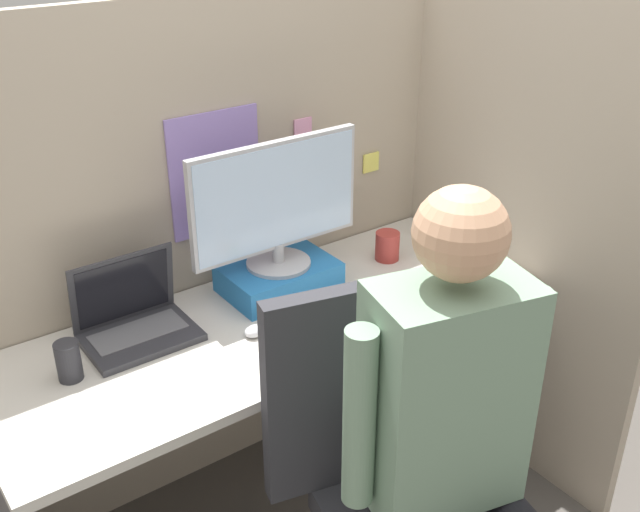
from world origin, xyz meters
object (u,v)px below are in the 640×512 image
paper_box (279,277)px  pen_cup (68,361)px  person (465,438)px  laptop (135,322)px  coffee_mug (387,246)px  office_chair (398,487)px  carrot_toy (350,335)px  stapler (462,253)px  monitor (276,203)px

paper_box → pen_cup: bearing=-173.9°
person → laptop: bearing=112.9°
paper_box → coffee_mug: size_ratio=3.53×
laptop → coffee_mug: size_ratio=3.13×
office_chair → pen_cup: bearing=130.7°
carrot_toy → coffee_mug: bearing=38.2°
office_chair → person: size_ratio=0.77×
person → office_chair: bearing=103.5°
office_chair → pen_cup: (-0.55, 0.64, 0.24)m
office_chair → person: bearing=-76.5°
laptop → person: size_ratio=0.22×
carrot_toy → office_chair: bearing=-109.7°
coffee_mug → pen_cup: (-1.09, -0.03, 0.01)m
office_chair → laptop: bearing=114.8°
laptop → office_chair: office_chair is taller
person → stapler: bearing=44.4°
monitor → pen_cup: size_ratio=5.29×
laptop → carrot_toy: 0.60m
paper_box → office_chair: (-0.13, -0.72, -0.23)m
carrot_toy → coffee_mug: 0.52m
stapler → office_chair: bearing=-144.4°
pen_cup → office_chair: bearing=-49.3°
stapler → office_chair: size_ratio=0.14×
paper_box → pen_cup: pen_cup is taller
stapler → person: (-0.69, -0.68, 0.03)m
coffee_mug → pen_cup: pen_cup is taller
paper_box → laptop: (-0.47, 0.01, 0.00)m
paper_box → pen_cup: size_ratio=3.19×
monitor → laptop: (-0.47, 0.01, -0.24)m
office_chair → paper_box: bearing=79.8°
laptop → stapler: laptop is taller
monitor → person: size_ratio=0.41×
laptop → stapler: size_ratio=2.05×
carrot_toy → paper_box: bearing=89.7°
stapler → pen_cup: 1.29m
coffee_mug → laptop: bearing=176.5°
monitor → paper_box: bearing=-90.0°
monitor → laptop: bearing=178.9°
stapler → person: size_ratio=0.11×
paper_box → pen_cup: (-0.68, -0.07, 0.01)m
coffee_mug → stapler: bearing=-37.8°
carrot_toy → pen_cup: size_ratio=1.34×
laptop → pen_cup: (-0.22, -0.09, 0.01)m
person → coffee_mug: person is taller
coffee_mug → pen_cup: 1.09m
coffee_mug → paper_box: bearing=174.2°
monitor → carrot_toy: (-0.00, -0.36, -0.27)m
paper_box → person: bearing=-96.0°
office_chair → person: person is taller
stapler → coffee_mug: size_ratio=1.53×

